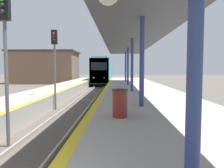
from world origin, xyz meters
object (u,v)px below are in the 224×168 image
object	(u,v)px
train	(104,71)
trash_bin	(120,103)
signal_mid	(55,55)
signal_near	(5,41)

from	to	relation	value
train	trash_bin	bearing A→B (deg)	-85.57
train	trash_bin	size ratio (longest dim) A/B	24.64
signal_mid	trash_bin	size ratio (longest dim) A/B	5.31
signal_near	signal_mid	bearing A→B (deg)	92.82
signal_near	signal_mid	distance (m)	6.77
train	signal_mid	xyz separation A→B (m)	(-1.37, -28.77, 1.25)
train	trash_bin	xyz separation A→B (m)	(2.74, -35.29, -0.82)
train	signal_near	size ratio (longest dim) A/B	4.64
signal_mid	trash_bin	world-z (taller)	signal_mid
train	signal_mid	world-z (taller)	signal_mid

